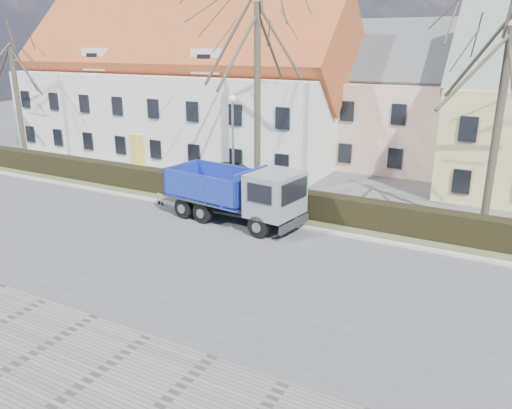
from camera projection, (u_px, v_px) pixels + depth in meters
The scene contains 14 objects.
ground at pixel (203, 252), 20.79m from camera, with size 120.00×120.00×0.00m, color #48484A.
sidewalk_near at pixel (27, 358), 13.66m from camera, with size 80.00×5.00×0.08m, color slate.
curb_far at pixel (255, 218), 24.62m from camera, with size 80.00×0.30×0.12m, color #B1AC9F.
grass_strip at pixel (270, 210), 25.96m from camera, with size 80.00×3.00×0.10m, color #485630.
hedge at pixel (268, 200), 25.61m from camera, with size 60.00×0.90×1.30m, color black.
building_white at pixel (179, 92), 38.63m from camera, with size 26.80×10.80×9.50m, color silver, non-canonical shape.
building_pink at pixel (412, 109), 34.48m from camera, with size 10.80×8.80×8.00m, color beige, non-canonical shape.
tree_0 at pixel (17, 92), 36.39m from camera, with size 7.20×7.20×9.90m, color #3A3328, non-canonical shape.
tree_1 at pixel (257, 82), 26.88m from camera, with size 9.20×9.20×12.65m, color #3A3328, non-canonical shape.
tree_2 at pixel (500, 111), 21.67m from camera, with size 8.00×8.00×11.00m, color #3A3328, non-canonical shape.
dump_truck at pixel (230, 192), 24.12m from camera, with size 7.23×2.68×2.89m, color navy, non-canonical shape.
streetlight at pixel (233, 148), 26.98m from camera, with size 0.45×0.45×5.82m, color gray, non-canonical shape.
cart_frame at pixel (158, 198), 26.93m from camera, with size 0.78×0.45×0.72m, color silver, non-canonical shape.
parked_car_a at pixel (235, 172), 31.04m from camera, with size 1.59×3.95×1.34m, color black.
Camera 1 is at (11.12, -15.80, 8.23)m, focal length 35.00 mm.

